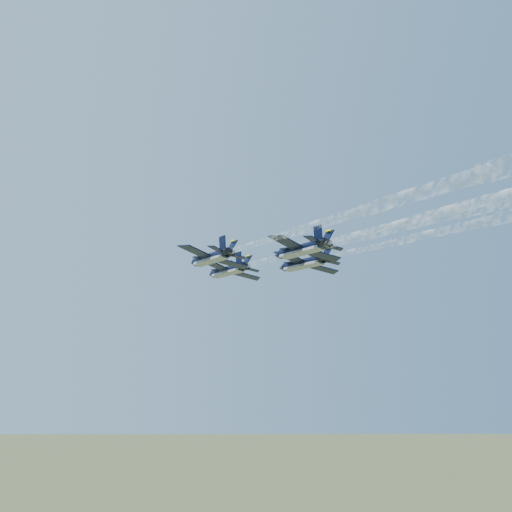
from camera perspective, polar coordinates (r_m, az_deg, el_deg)
name	(u,v)px	position (r m, az deg, el deg)	size (l,w,h in m)	color
jet_lead	(227,271)	(124.75, -2.31, -1.17)	(11.52, 15.08, 4.04)	black
jet_left	(210,258)	(110.94, -3.67, -0.15)	(11.52, 15.08, 4.04)	black
jet_right	(303,263)	(116.61, 3.77, -0.59)	(11.52, 15.08, 4.04)	black
jet_slot	(301,249)	(103.31, 3.60, 0.53)	(11.52, 15.08, 4.04)	black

